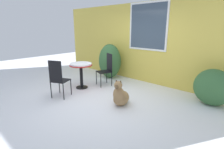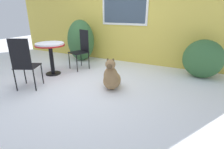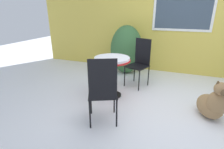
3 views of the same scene
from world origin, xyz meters
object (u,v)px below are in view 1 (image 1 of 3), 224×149
(patio_chair_near_table, at_px, (106,68))
(dog, at_px, (120,96))
(patio_table, at_px, (81,68))
(patio_chair_far_side, at_px, (58,78))

(patio_chair_near_table, distance_m, dog, 1.68)
(patio_table, distance_m, dog, 1.81)
(patio_chair_far_side, distance_m, dog, 1.76)
(patio_table, distance_m, patio_chair_near_table, 0.84)
(patio_chair_far_side, relative_size, dog, 1.46)
(patio_table, distance_m, patio_chair_far_side, 0.94)
(patio_table, bearing_deg, patio_chair_far_side, -77.16)
(dog, bearing_deg, patio_chair_near_table, 129.84)
(patio_chair_far_side, bearing_deg, patio_table, -102.74)
(patio_table, relative_size, dog, 1.10)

